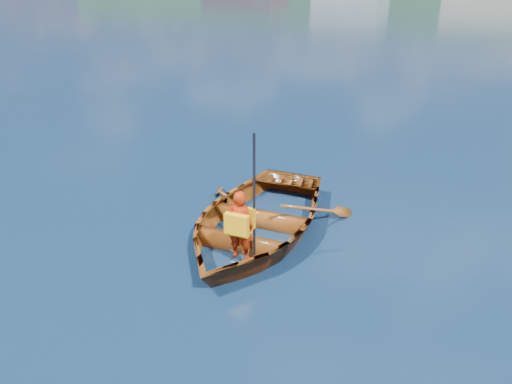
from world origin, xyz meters
TOP-DOWN VIEW (x-y plane):
  - ground at (0.00, 0.00)m, footprint 600.00×600.00m
  - rowboat at (0.55, -0.49)m, footprint 3.01×3.98m
  - child_paddler at (0.79, -1.37)m, footprint 0.41×0.37m

SIDE VIEW (x-z plane):
  - ground at x=0.00m, z-range 0.00..0.00m
  - rowboat at x=0.55m, z-range -0.15..0.63m
  - child_paddler at x=0.79m, z-range -0.28..1.56m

